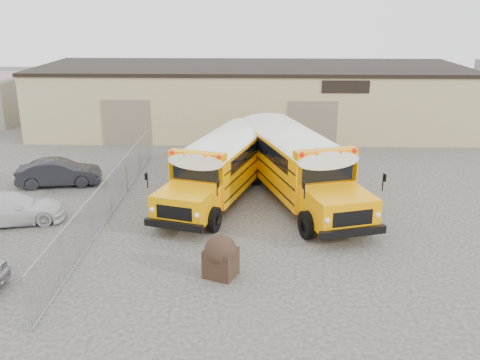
{
  "coord_description": "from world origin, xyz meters",
  "views": [
    {
      "loc": [
        0.32,
        -18.87,
        8.91
      ],
      "look_at": [
        -0.31,
        3.14,
        1.6
      ],
      "focal_mm": 40.0,
      "sensor_mm": 36.0,
      "label": 1
    }
  ],
  "objects_px": {
    "tarp_bundle": "(221,255)",
    "car_dark": "(59,173)",
    "school_bus_right": "(255,129)",
    "car_white": "(10,209)",
    "school_bus_left": "(259,132)"
  },
  "relations": [
    {
      "from": "school_bus_left",
      "to": "school_bus_right",
      "type": "height_order",
      "value": "school_bus_right"
    },
    {
      "from": "school_bus_right",
      "to": "tarp_bundle",
      "type": "height_order",
      "value": "school_bus_right"
    },
    {
      "from": "school_bus_left",
      "to": "tarp_bundle",
      "type": "relative_size",
      "value": 6.98
    },
    {
      "from": "school_bus_left",
      "to": "car_dark",
      "type": "relative_size",
      "value": 2.55
    },
    {
      "from": "car_white",
      "to": "car_dark",
      "type": "relative_size",
      "value": 1.08
    },
    {
      "from": "car_white",
      "to": "school_bus_right",
      "type": "bearing_deg",
      "value": -61.55
    },
    {
      "from": "tarp_bundle",
      "to": "car_white",
      "type": "relative_size",
      "value": 0.34
    },
    {
      "from": "car_white",
      "to": "school_bus_left",
      "type": "bearing_deg",
      "value": -63.18
    },
    {
      "from": "tarp_bundle",
      "to": "school_bus_left",
      "type": "bearing_deg",
      "value": 84.48
    },
    {
      "from": "tarp_bundle",
      "to": "car_white",
      "type": "height_order",
      "value": "tarp_bundle"
    },
    {
      "from": "tarp_bundle",
      "to": "car_dark",
      "type": "xyz_separation_m",
      "value": [
        -8.86,
        9.36,
        -0.09
      ]
    },
    {
      "from": "school_bus_right",
      "to": "car_dark",
      "type": "xyz_separation_m",
      "value": [
        -9.99,
        -5.07,
        -1.2
      ]
    },
    {
      "from": "car_dark",
      "to": "school_bus_right",
      "type": "bearing_deg",
      "value": -73.56
    },
    {
      "from": "tarp_bundle",
      "to": "car_dark",
      "type": "height_order",
      "value": "tarp_bundle"
    },
    {
      "from": "school_bus_right",
      "to": "tarp_bundle",
      "type": "distance_m",
      "value": 14.52
    }
  ]
}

